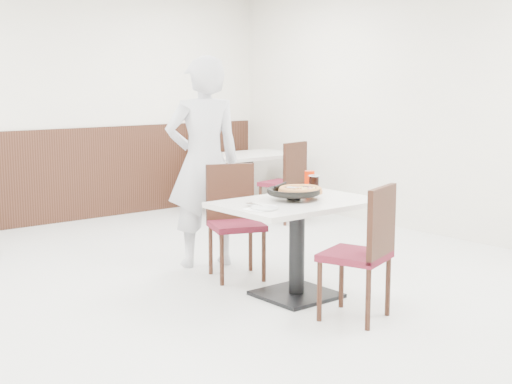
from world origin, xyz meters
TOP-DOWN VIEW (x-y plane):
  - floor at (0.00, 0.00)m, footprint 7.00×7.00m
  - wall_back at (0.00, 3.50)m, footprint 6.00×0.04m
  - wall_right at (3.00, 0.00)m, footprint 0.04×7.00m
  - wainscot_back at (0.00, 3.48)m, footprint 5.90×0.03m
  - main_table at (0.31, -0.42)m, footprint 1.22×0.83m
  - chair_near at (0.27, -1.06)m, footprint 0.53×0.53m
  - chair_far at (0.28, 0.28)m, footprint 0.54×0.54m
  - trivet at (0.34, -0.35)m, footprint 0.11×0.11m
  - pizza_pan at (0.31, -0.38)m, footprint 0.33×0.33m
  - pizza at (0.38, -0.39)m, footprint 0.35×0.35m
  - pizza_server at (0.32, -0.35)m, footprint 0.09×0.11m
  - napkin at (-0.15, -0.52)m, footprint 0.20×0.20m
  - side_plate at (-0.11, -0.54)m, footprint 0.20×0.20m
  - fork at (-0.10, -0.45)m, footprint 0.05×0.16m
  - cola_glass at (0.71, -0.19)m, footprint 0.08×0.08m
  - red_cup at (0.76, -0.08)m, footprint 0.09×0.09m
  - diner_person at (0.31, 0.81)m, footprint 0.79×0.65m
  - bg_table_right at (2.21, 2.53)m, footprint 1.20×0.80m
  - bg_chair_right_near at (2.19, 1.88)m, footprint 0.50×0.50m
  - bg_chair_right_far at (2.20, 3.18)m, footprint 0.51×0.51m

SIDE VIEW (x-z plane):
  - floor at x=0.00m, z-range 0.00..0.00m
  - main_table at x=0.31m, z-range 0.00..0.75m
  - bg_table_right at x=2.21m, z-range 0.00..0.75m
  - chair_near at x=0.27m, z-range 0.00..0.95m
  - chair_far at x=0.28m, z-range 0.00..0.95m
  - bg_chair_right_near at x=2.19m, z-range 0.00..0.95m
  - bg_chair_right_far at x=2.20m, z-range 0.00..0.95m
  - wainscot_back at x=0.00m, z-range 0.00..1.10m
  - napkin at x=-0.15m, z-range 0.75..0.75m
  - side_plate at x=-0.11m, z-range 0.75..0.77m
  - trivet at x=0.34m, z-range 0.75..0.79m
  - fork at x=-0.10m, z-range 0.77..0.77m
  - pizza_pan at x=0.31m, z-range 0.79..0.80m
  - pizza at x=0.38m, z-range 0.80..0.82m
  - cola_glass at x=0.71m, z-range 0.75..0.88m
  - red_cup at x=0.76m, z-range 0.75..0.91m
  - pizza_server at x=0.32m, z-range 0.84..0.84m
  - diner_person at x=0.31m, z-range 0.00..1.87m
  - wall_back at x=0.00m, z-range 0.00..2.80m
  - wall_right at x=3.00m, z-range 0.00..2.80m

